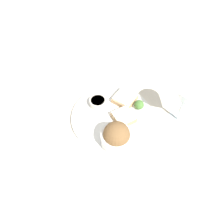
{
  "coord_description": "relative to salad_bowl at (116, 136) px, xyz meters",
  "views": [
    {
      "loc": [
        -0.21,
        -0.42,
        0.65
      ],
      "look_at": [
        0.0,
        0.0,
        0.03
      ],
      "focal_mm": 35.0,
      "sensor_mm": 36.0,
      "label": 1
    }
  ],
  "objects": [
    {
      "name": "dinner_plate",
      "position": [
        0.04,
        0.11,
        -0.05
      ],
      "size": [
        0.29,
        0.29,
        0.01
      ],
      "color": "white",
      "rests_on": "ground_plane"
    },
    {
      "name": "sauce_ramekin",
      "position": [
        0.01,
        0.17,
        -0.02
      ],
      "size": [
        0.06,
        0.06,
        0.03
      ],
      "color": "beige",
      "rests_on": "dinner_plate"
    },
    {
      "name": "cheese_toast_far",
      "position": [
        0.07,
        0.07,
        -0.03
      ],
      "size": [
        0.07,
        0.07,
        0.03
      ],
      "color": "tan",
      "rests_on": "dinner_plate"
    },
    {
      "name": "cheese_toast_near",
      "position": [
        0.11,
        0.15,
        -0.03
      ],
      "size": [
        0.1,
        0.1,
        0.03
      ],
      "color": "tan",
      "rests_on": "dinner_plate"
    },
    {
      "name": "ground_plane",
      "position": [
        0.04,
        0.11,
        -0.05
      ],
      "size": [
        4.0,
        4.0,
        0.0
      ],
      "primitive_type": "plane",
      "color": "beige"
    },
    {
      "name": "salad_bowl",
      "position": [
        0.0,
        0.0,
        0.0
      ],
      "size": [
        0.1,
        0.1,
        0.09
      ],
      "color": "white",
      "rests_on": "dinner_plate"
    },
    {
      "name": "wine_glass",
      "position": [
        0.25,
        -0.01,
        0.06
      ],
      "size": [
        0.09,
        0.09,
        0.16
      ],
      "color": "silver",
      "rests_on": "ground_plane"
    },
    {
      "name": "garnish",
      "position": [
        0.14,
        0.09,
        -0.02
      ],
      "size": [
        0.04,
        0.04,
        0.04
      ],
      "color": "#477533",
      "rests_on": "dinner_plate"
    },
    {
      "name": "fork",
      "position": [
        -0.05,
        0.36,
        -0.05
      ],
      "size": [
        0.08,
        0.16,
        0.01
      ],
      "color": "silver",
      "rests_on": "ground_plane"
    }
  ]
}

